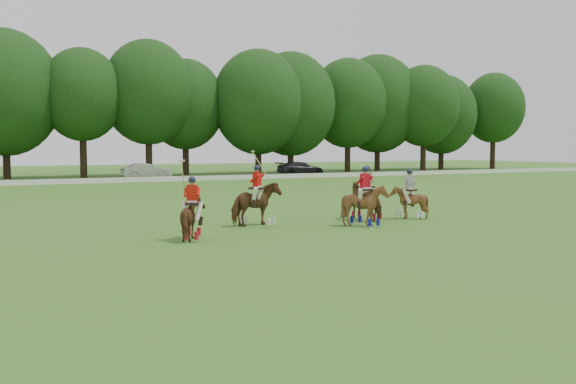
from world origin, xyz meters
name	(u,v)px	position (x,y,z in m)	size (l,w,h in m)	color
ground	(325,243)	(0.00, 0.00, 0.00)	(180.00, 180.00, 0.00)	#31621C
tree_line	(85,95)	(0.26, 48.05, 8.23)	(117.98, 14.32, 14.75)	black
boundary_rail	(104,180)	(0.00, 38.00, 0.22)	(120.00, 0.10, 0.44)	white
car_mid	(146,171)	(4.84, 42.50, 0.77)	(1.62, 4.66, 1.53)	#9A9A9F
car_right	(301,169)	(21.56, 42.50, 0.75)	(2.10, 5.16, 1.50)	black
polo_red_a	(192,217)	(-3.72, 2.63, 0.77)	(1.40, 1.89, 2.72)	#523115
polo_red_b	(257,204)	(-0.19, 5.13, 0.89)	(2.28, 2.24, 2.98)	#523115
polo_red_c	(365,205)	(3.63, 3.12, 0.87)	(1.41, 1.57, 2.39)	#523115
polo_stripe_a	(367,200)	(4.85, 4.81, 0.86)	(1.36, 2.12, 2.36)	#523115
polo_stripe_b	(409,201)	(6.81, 4.40, 0.78)	(1.57, 1.65, 2.19)	#523115
polo_ball	(372,229)	(3.18, 1.95, 0.04)	(0.09, 0.09, 0.09)	white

